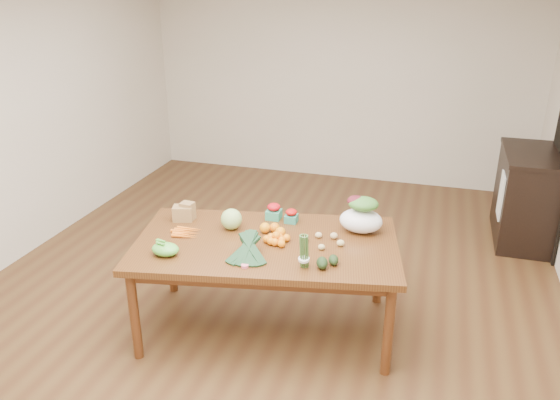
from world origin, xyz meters
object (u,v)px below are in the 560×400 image
(cabinet, at_px, (525,196))
(mandarin_cluster, at_px, (276,237))
(dining_table, at_px, (267,285))
(kale_bunch, at_px, (247,250))
(salad_bag, at_px, (361,216))
(paper_bag, at_px, (183,212))
(cabbage, at_px, (231,219))
(asparagus_bundle, at_px, (304,251))

(cabinet, height_order, mandarin_cluster, cabinet)
(dining_table, xyz_separation_m, cabinet, (2.05, 2.26, 0.10))
(dining_table, bearing_deg, kale_bunch, -107.91)
(dining_table, relative_size, salad_bag, 5.89)
(cabinet, relative_size, paper_bag, 4.95)
(dining_table, xyz_separation_m, paper_bag, (-0.75, 0.17, 0.45))
(cabbage, height_order, asparagus_bundle, asparagus_bundle)
(dining_table, distance_m, asparagus_bundle, 0.69)
(dining_table, bearing_deg, mandarin_cluster, -10.34)
(paper_bag, bearing_deg, salad_bag, 7.98)
(cabbage, distance_m, asparagus_bundle, 0.81)
(paper_bag, xyz_separation_m, kale_bunch, (0.71, -0.48, 0.01))
(dining_table, bearing_deg, cabbage, 147.06)
(cabbage, xyz_separation_m, salad_bag, (0.96, 0.24, 0.04))
(paper_bag, bearing_deg, cabbage, -5.39)
(mandarin_cluster, distance_m, salad_bag, 0.67)
(dining_table, distance_m, cabinet, 3.06)
(dining_table, bearing_deg, salad_bag, 19.08)
(asparagus_bundle, distance_m, salad_bag, 0.72)
(cabbage, bearing_deg, paper_bag, 174.61)
(cabinet, distance_m, mandarin_cluster, 3.02)
(dining_table, xyz_separation_m, mandarin_cluster, (0.08, 0.00, 0.42))
(dining_table, height_order, asparagus_bundle, asparagus_bundle)
(asparagus_bundle, bearing_deg, cabbage, 137.06)
(cabinet, bearing_deg, mandarin_cluster, -131.16)
(paper_bag, xyz_separation_m, cabbage, (0.43, -0.04, 0.01))
(dining_table, relative_size, kale_bunch, 4.81)
(mandarin_cluster, xyz_separation_m, salad_bag, (0.56, 0.37, 0.08))
(mandarin_cluster, height_order, salad_bag, salad_bag)
(cabbage, relative_size, kale_bunch, 0.41)
(cabbage, distance_m, salad_bag, 0.99)
(cabinet, bearing_deg, dining_table, -132.26)
(cabbage, bearing_deg, asparagus_bundle, -32.13)
(cabbage, bearing_deg, cabinet, 41.84)
(paper_bag, height_order, mandarin_cluster, paper_bag)
(dining_table, bearing_deg, paper_bag, 156.32)
(dining_table, relative_size, cabbage, 11.79)
(cabbage, distance_m, kale_bunch, 0.52)
(paper_bag, distance_m, asparagus_bundle, 1.21)
(cabbage, height_order, salad_bag, salad_bag)
(paper_bag, xyz_separation_m, salad_bag, (1.39, 0.20, 0.05))
(paper_bag, relative_size, asparagus_bundle, 0.82)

